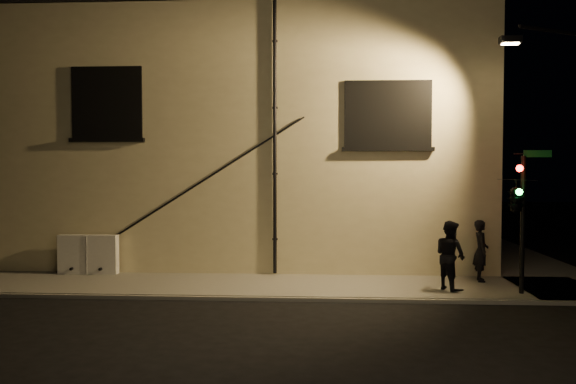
# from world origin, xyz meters

# --- Properties ---
(ground) EXTENTS (90.00, 90.00, 0.00)m
(ground) POSITION_xyz_m (0.00, 0.00, 0.00)
(ground) COLOR black
(sidewalk) EXTENTS (21.00, 16.00, 0.12)m
(sidewalk) POSITION_xyz_m (1.22, 4.39, 0.06)
(sidewalk) COLOR slate
(sidewalk) RESTS_ON ground
(building) EXTENTS (16.20, 12.23, 8.80)m
(building) POSITION_xyz_m (-3.00, 8.99, 4.40)
(building) COLOR beige
(building) RESTS_ON ground
(utility_cabinet) EXTENTS (1.83, 0.31, 1.20)m
(utility_cabinet) POSITION_xyz_m (-7.54, 2.70, 0.72)
(utility_cabinet) COLOR silver
(utility_cabinet) RESTS_ON sidewalk
(pedestrian_a) EXTENTS (0.48, 0.68, 1.76)m
(pedestrian_a) POSITION_xyz_m (4.19, 2.24, 1.00)
(pedestrian_a) COLOR black
(pedestrian_a) RESTS_ON sidewalk
(pedestrian_b) EXTENTS (1.03, 1.12, 1.85)m
(pedestrian_b) POSITION_xyz_m (3.04, 1.02, 1.04)
(pedestrian_b) COLOR black
(pedestrian_b) RESTS_ON sidewalk
(traffic_signal) EXTENTS (1.29, 2.19, 3.70)m
(traffic_signal) POSITION_xyz_m (4.59, 0.57, 2.62)
(traffic_signal) COLOR black
(traffic_signal) RESTS_ON sidewalk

